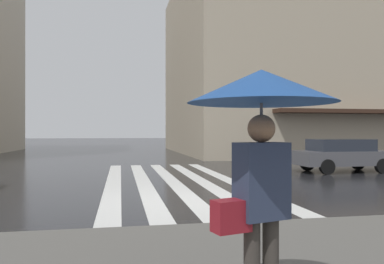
{
  "coord_description": "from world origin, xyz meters",
  "views": [
    {
      "loc": [
        -9.31,
        1.35,
        1.69
      ],
      "look_at": [
        4.45,
        -1.25,
        1.71
      ],
      "focal_mm": 35.57,
      "sensor_mm": 36.0,
      "label": 1
    }
  ],
  "objects": [
    {
      "name": "zebra_crossing",
      "position": [
        4.0,
        -0.42,
        0.0
      ],
      "size": [
        13.0,
        4.5,
        0.01
      ],
      "color": "silver",
      "rests_on": "ground_plane"
    },
    {
      "name": "haussmann_block_corner",
      "position": [
        22.09,
        -17.74,
        8.95
      ],
      "size": [
        20.38,
        28.55,
        18.29
      ],
      "color": "tan",
      "rests_on": "ground_plane"
    },
    {
      "name": "pedestrian_with_floral_umbrella",
      "position": [
        -6.47,
        0.26,
        1.84
      ],
      "size": [
        1.18,
        1.18,
        2.03
      ],
      "color": "#2D3851",
      "rests_on": "sidewalk_pavement"
    },
    {
      "name": "ground_plane",
      "position": [
        0.0,
        0.0,
        0.0
      ],
      "size": [
        220.0,
        220.0,
        0.0
      ],
      "primitive_type": "plane",
      "color": "black"
    },
    {
      "name": "car_dark_grey",
      "position": [
        5.5,
        -8.02,
        0.76
      ],
      "size": [
        1.85,
        4.1,
        1.41
      ],
      "color": "#4C4C51",
      "rests_on": "ground_plane"
    }
  ]
}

